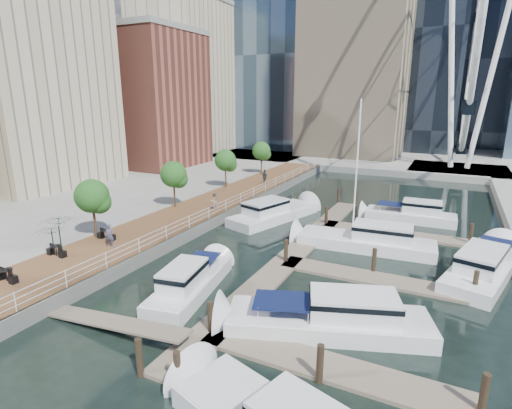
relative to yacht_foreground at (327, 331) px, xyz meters
name	(u,v)px	position (x,y,z in m)	size (l,w,h in m)	color
ground	(186,303)	(-8.21, -0.91, 0.00)	(520.00, 520.00, 0.00)	black
boardwalk	(201,212)	(-17.21, 14.09, 0.50)	(6.00, 60.00, 1.00)	brown
seawall	(227,216)	(-14.21, 14.09, 0.50)	(0.25, 60.00, 1.00)	#595954
land_inland	(26,186)	(-44.21, 14.09, 0.50)	(48.00, 90.00, 1.00)	gray
land_far	(403,138)	(-8.21, 101.09, 0.50)	(200.00, 114.00, 1.00)	gray
pier	(458,171)	(5.79, 51.09, 0.50)	(14.00, 12.00, 1.00)	gray
railing	(226,205)	(-14.31, 14.09, 1.52)	(0.10, 60.00, 1.05)	white
floating_docks	(361,259)	(-0.24, 9.07, 0.49)	(16.00, 34.00, 2.60)	#6D6051
midrise_condos	(101,84)	(-41.77, 25.91, 13.42)	(19.00, 67.00, 28.00)	#BCAD8E
street_trees	(173,174)	(-19.61, 13.09, 4.29)	(2.60, 42.60, 4.60)	#3F2B1C
cafe_tables	(33,262)	(-18.61, -2.91, 1.37)	(2.50, 13.70, 0.74)	black
yacht_foreground	(327,331)	(0.00, 0.00, 0.00)	(3.02, 11.27, 2.15)	silver
pedestrian_near	(110,235)	(-17.00, 2.05, 1.86)	(0.63, 0.41, 1.73)	#44455A
pedestrian_mid	(214,201)	(-15.56, 13.98, 1.86)	(0.83, 0.65, 1.72)	gray
pedestrian_far	(265,177)	(-16.15, 26.87, 1.94)	(1.10, 0.46, 1.87)	#373E44
moored_yachts	(355,254)	(-1.08, 10.97, 0.00)	(23.92, 33.65, 11.50)	silver
cafe_seating	(23,249)	(-19.19, -3.04, 2.21)	(4.32, 10.45, 2.54)	#0F391B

